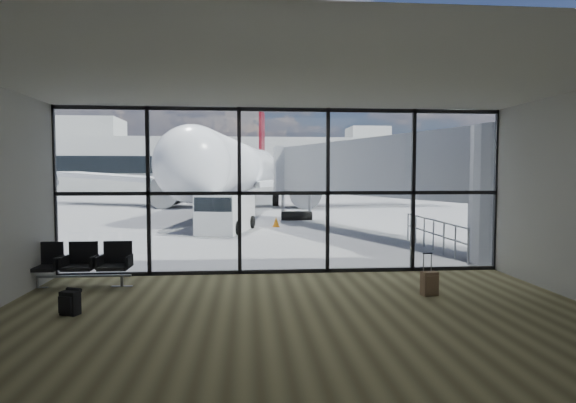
{
  "coord_description": "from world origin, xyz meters",
  "views": [
    {
      "loc": [
        -0.99,
        -12.98,
        2.72
      ],
      "look_at": [
        0.37,
        3.0,
        1.8
      ],
      "focal_mm": 30.0,
      "sensor_mm": 36.0,
      "label": 1
    }
  ],
  "objects": [
    {
      "name": "apron_railing",
      "position": [
        5.6,
        3.5,
        0.72
      ],
      "size": [
        0.06,
        5.46,
        1.11
      ],
      "color": "gray",
      "rests_on": "ground"
    },
    {
      "name": "seating_row",
      "position": [
        -5.0,
        -1.09,
        0.59
      ],
      "size": [
        2.41,
        0.68,
        1.07
      ],
      "rotation": [
        0.0,
        0.0,
        -0.01
      ],
      "color": "gray",
      "rests_on": "ground"
    },
    {
      "name": "tree_2",
      "position": [
        -33.0,
        72.0,
        5.88
      ],
      "size": [
        6.27,
        6.27,
        9.03
      ],
      "color": "#382619",
      "rests_on": "ground"
    },
    {
      "name": "tree_4",
      "position": [
        -21.0,
        72.0,
        5.25
      ],
      "size": [
        5.61,
        5.61,
        8.07
      ],
      "color": "#382619",
      "rests_on": "ground"
    },
    {
      "name": "lounge_shell",
      "position": [
        0.0,
        -4.8,
        2.65
      ],
      "size": [
        12.02,
        8.01,
        4.51
      ],
      "color": "brown",
      "rests_on": "ground"
    },
    {
      "name": "airliner",
      "position": [
        -1.44,
        28.92,
        3.14
      ],
      "size": [
        34.33,
        39.96,
        10.32
      ],
      "rotation": [
        0.0,
        0.0,
        -0.13
      ],
      "color": "white",
      "rests_on": "ground"
    },
    {
      "name": "tree_5",
      "position": [
        -15.0,
        72.0,
        5.88
      ],
      "size": [
        6.27,
        6.27,
        9.03
      ],
      "color": "#382619",
      "rests_on": "ground"
    },
    {
      "name": "service_van",
      "position": [
        -2.0,
        9.85,
        0.92
      ],
      "size": [
        2.77,
        4.44,
        1.79
      ],
      "rotation": [
        0.0,
        0.0,
        -0.25
      ],
      "color": "silver",
      "rests_on": "ground"
    },
    {
      "name": "mobile_stairs",
      "position": [
        -13.78,
        17.22,
        0.54
      ],
      "size": [
        1.75,
        3.21,
        2.24
      ],
      "rotation": [
        0.0,
        0.0,
        -0.01
      ],
      "color": "gold",
      "rests_on": "ground"
    },
    {
      "name": "backpack",
      "position": [
        -4.4,
        -3.56,
        0.25
      ],
      "size": [
        0.4,
        0.4,
        0.51
      ],
      "rotation": [
        0.0,
        0.0,
        -0.39
      ],
      "color": "black",
      "rests_on": "ground"
    },
    {
      "name": "traffic_cone_c",
      "position": [
        0.48,
        11.53,
        0.25
      ],
      "size": [
        0.37,
        0.37,
        0.52
      ],
      "color": "orange",
      "rests_on": "ground"
    },
    {
      "name": "tree_1",
      "position": [
        -39.0,
        72.0,
        5.25
      ],
      "size": [
        5.61,
        5.61,
        8.07
      ],
      "color": "#382619",
      "rests_on": "ground"
    },
    {
      "name": "belt_loader",
      "position": [
        -3.35,
        17.75,
        0.64
      ],
      "size": [
        2.19,
        4.33,
        1.91
      ],
      "rotation": [
        0.0,
        0.0,
        0.19
      ],
      "color": "black",
      "rests_on": "ground"
    },
    {
      "name": "far_terminal",
      "position": [
        -0.59,
        61.97,
        4.21
      ],
      "size": [
        80.0,
        12.2,
        11.0
      ],
      "color": "silver",
      "rests_on": "ground"
    },
    {
      "name": "ground",
      "position": [
        0.0,
        40.0,
        0.0
      ],
      "size": [
        220.0,
        220.0,
        0.0
      ],
      "primitive_type": "plane",
      "color": "slate",
      "rests_on": "ground"
    },
    {
      "name": "traffic_cone_a",
      "position": [
        1.23,
        15.1,
        0.29
      ],
      "size": [
        0.42,
        0.42,
        0.61
      ],
      "color": "#F6530C",
      "rests_on": "ground"
    },
    {
      "name": "tree_3",
      "position": [
        -27.0,
        72.0,
        4.63
      ],
      "size": [
        4.95,
        4.95,
        7.12
      ],
      "color": "#382619",
      "rests_on": "ground"
    },
    {
      "name": "jet_bridge",
      "position": [
        4.9,
        7.07,
        2.76
      ],
      "size": [
        8.0,
        16.5,
        4.33
      ],
      "color": "#A8ABAE",
      "rests_on": "ground"
    },
    {
      "name": "suitcase",
      "position": [
        3.05,
        -2.72,
        0.29
      ],
      "size": [
        0.38,
        0.3,
        0.95
      ],
      "rotation": [
        0.0,
        0.0,
        0.18
      ],
      "color": "brown",
      "rests_on": "ground"
    },
    {
      "name": "glass_curtain_wall",
      "position": [
        0.0,
        0.0,
        2.25
      ],
      "size": [
        12.1,
        0.12,
        4.5
      ],
      "color": "white",
      "rests_on": "ground"
    }
  ]
}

